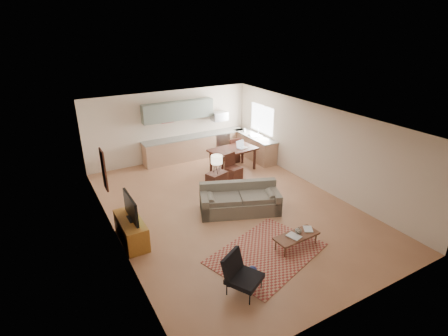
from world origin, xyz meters
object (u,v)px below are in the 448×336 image
coffee_table (296,241)px  dining_table (233,160)px  sofa (240,199)px  console_table (217,183)px  armchair (245,275)px  tv_credenza (131,230)px

coffee_table → dining_table: dining_table is taller
sofa → coffee_table: bearing=-60.8°
console_table → sofa: bearing=-107.3°
armchair → sofa: bearing=30.5°
sofa → console_table: size_ratio=3.21×
tv_credenza → dining_table: dining_table is taller
coffee_table → tv_credenza: (-3.39, 2.21, 0.14)m
sofa → console_table: bearing=112.9°
sofa → armchair: size_ratio=2.83×
sofa → dining_table: size_ratio=1.40×
tv_credenza → armchair: bearing=-62.8°
console_table → dining_table: 1.94m
dining_table → tv_credenza: bearing=-155.8°
tv_credenza → console_table: console_table is taller
tv_credenza → dining_table: (4.47, 2.59, 0.11)m
tv_credenza → console_table: (3.08, 1.24, 0.05)m
dining_table → coffee_table: bearing=-108.5°
console_table → dining_table: (1.39, 1.35, 0.06)m
armchair → dining_table: bearing=32.1°
sofa → dining_table: dining_table is taller
armchair → dining_table: size_ratio=0.49×
coffee_table → console_table: size_ratio=1.57×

